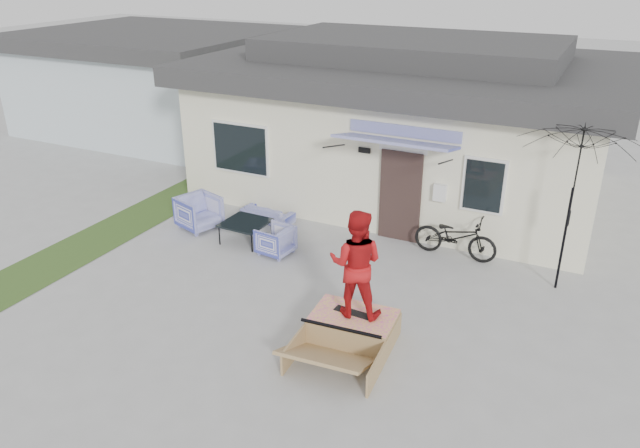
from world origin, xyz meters
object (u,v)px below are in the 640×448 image
at_px(skate_ramp, 353,327).
at_px(loveseat, 268,211).
at_px(armchair_right, 275,239).
at_px(coffee_table, 246,231).
at_px(bicycle, 456,232).
at_px(skater, 356,262).
at_px(skateboard, 355,312).
at_px(patio_umbrella, 570,206).
at_px(armchair_left, 199,211).

bearing_deg(skate_ramp, loveseat, 132.29).
height_order(armchair_right, coffee_table, armchair_right).
bearing_deg(bicycle, armchair_right, 115.70).
bearing_deg(armchair_right, skater, 59.05).
xyz_separation_m(skateboard, skater, (0.00, 0.00, 0.96)).
height_order(loveseat, bicycle, bicycle).
bearing_deg(skate_ramp, bicycle, 74.89).
distance_m(coffee_table, patio_umbrella, 6.86).
xyz_separation_m(loveseat, bicycle, (4.62, 0.11, 0.32)).
relative_size(patio_umbrella, skater, 1.38).
xyz_separation_m(loveseat, armchair_right, (1.07, -1.49, 0.10)).
relative_size(bicycle, patio_umbrella, 0.70).
height_order(bicycle, skateboard, bicycle).
bearing_deg(armchair_left, skater, -98.11).
relative_size(coffee_table, skateboard, 1.30).
relative_size(coffee_table, skate_ramp, 0.51).
bearing_deg(skateboard, armchair_left, 157.36).
relative_size(loveseat, skateboard, 1.79).
bearing_deg(armchair_right, coffee_table, -98.99).
xyz_separation_m(coffee_table, bicycle, (4.48, 1.33, 0.34)).
relative_size(armchair_left, patio_umbrella, 0.35).
bearing_deg(patio_umbrella, bicycle, 168.02).
bearing_deg(coffee_table, skater, -33.12).
distance_m(patio_umbrella, skateboard, 4.58).
distance_m(armchair_right, bicycle, 3.89).
height_order(loveseat, coffee_table, loveseat).
bearing_deg(loveseat, skateboard, 140.08).
relative_size(loveseat, armchair_left, 1.48).
bearing_deg(armchair_left, armchair_right, -81.08).
bearing_deg(coffee_table, bicycle, 16.49).
bearing_deg(skater, coffee_table, -44.11).
relative_size(armchair_left, bicycle, 0.50).
relative_size(armchair_right, coffee_table, 0.74).
distance_m(coffee_table, skate_ramp, 4.48).
relative_size(armchair_left, skater, 0.48).
bearing_deg(skater, armchair_left, -37.61).
bearing_deg(armchair_right, patio_umbrella, 108.08).
bearing_deg(armchair_left, skate_ramp, -98.51).
distance_m(loveseat, armchair_right, 1.84).
xyz_separation_m(loveseat, skate_ramp, (3.87, -3.70, -0.03)).
distance_m(patio_umbrella, skate_ramp, 4.68).
height_order(bicycle, skate_ramp, bicycle).
height_order(patio_umbrella, skater, skater).
xyz_separation_m(loveseat, coffee_table, (0.14, -1.22, -0.02)).
bearing_deg(armchair_left, patio_umbrella, -66.19).
bearing_deg(skateboard, coffee_table, 150.86).
xyz_separation_m(armchair_right, bicycle, (3.55, 1.59, 0.22)).
bearing_deg(skateboard, bicycle, 82.71).
xyz_separation_m(loveseat, skateboard, (3.87, -3.65, 0.23)).
xyz_separation_m(patio_umbrella, skate_ramp, (-2.90, -3.35, -1.52)).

